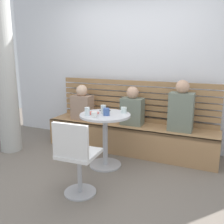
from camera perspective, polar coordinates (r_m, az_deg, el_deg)
name	(u,v)px	position (r m, az deg, el deg)	size (l,w,h in m)	color
ground	(93,185)	(3.09, -4.39, -16.41)	(8.00, 8.00, 0.00)	#70665B
back_wall	(139,59)	(4.20, 6.31, 12.10)	(5.20, 0.10, 2.90)	silver
concrete_pillar	(4,62)	(4.15, -23.63, 10.40)	(0.32, 0.32, 2.80)	#B2B2AD
booth_bench	(129,137)	(3.99, 3.87, -5.87)	(2.70, 0.52, 0.44)	#A87C51
booth_backrest	(134,101)	(4.07, 5.19, 2.59)	(2.65, 0.04, 0.67)	#9A7249
cafe_table	(105,130)	(3.37, -1.58, -4.15)	(0.68, 0.68, 0.74)	#ADADB2
white_chair	(76,156)	(2.70, -8.25, -10.02)	(0.42, 0.42, 0.85)	#ADADB2
person_adult	(181,108)	(3.66, 15.62, 0.79)	(0.34, 0.22, 0.73)	slate
person_child_left	(132,108)	(3.87, 4.70, 0.90)	(0.34, 0.22, 0.60)	slate
person_child_middle	(82,104)	(4.22, -6.88, 1.76)	(0.34, 0.22, 0.58)	#9E7F6B
cup_glass_tall	(103,110)	(3.31, -2.01, 0.57)	(0.07, 0.07, 0.12)	silver
cup_ceramic_white	(94,115)	(3.14, -4.08, -0.63)	(0.08, 0.08, 0.07)	white
cup_glass_short	(124,110)	(3.37, 2.74, 0.46)	(0.08, 0.08, 0.08)	silver
cup_mug_blue	(106,112)	(3.23, -1.30, 0.04)	(0.08, 0.08, 0.10)	#3D5B9E
cup_water_clear	(87,112)	(3.23, -5.72, 0.10)	(0.07, 0.07, 0.11)	white
plate_small	(93,113)	(3.35, -4.46, -0.24)	(0.17, 0.17, 0.01)	#DB4C42
phone_on_table	(105,110)	(3.51, -1.60, 0.35)	(0.07, 0.14, 0.01)	black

